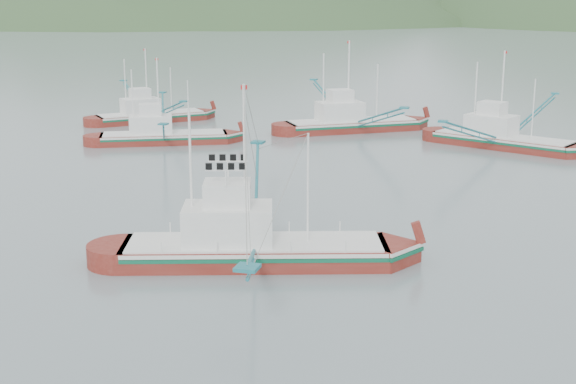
% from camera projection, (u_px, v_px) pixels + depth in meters
% --- Properties ---
extents(ground, '(1200.00, 1200.00, 0.00)m').
position_uv_depth(ground, '(257.00, 280.00, 41.06)').
color(ground, slate).
rests_on(ground, ground).
extents(main_boat, '(14.81, 25.33, 10.50)m').
position_uv_depth(main_boat, '(252.00, 228.00, 43.11)').
color(main_boat, maroon).
rests_on(main_boat, ground).
extents(bg_boat_left, '(12.46, 20.99, 8.94)m').
position_uv_depth(bg_boat_left, '(163.00, 125.00, 77.80)').
color(bg_boat_left, maroon).
rests_on(bg_boat_left, ground).
extents(bg_boat_far, '(17.54, 23.07, 10.25)m').
position_uv_depth(bg_boat_far, '(351.00, 111.00, 84.59)').
color(bg_boat_far, maroon).
rests_on(bg_boat_far, ground).
extents(bg_boat_right, '(13.69, 23.07, 9.82)m').
position_uv_depth(bg_boat_right, '(503.00, 127.00, 75.52)').
color(bg_boat_right, maroon).
rests_on(bg_boat_right, ground).
extents(bg_boat_extra, '(17.90, 18.81, 8.94)m').
position_uv_depth(bg_boat_extra, '(150.00, 105.00, 90.72)').
color(bg_boat_extra, maroon).
rests_on(bg_boat_extra, ground).
extents(headland_left, '(448.00, 308.00, 210.00)m').
position_uv_depth(headland_left, '(136.00, 20.00, 424.02)').
color(headland_left, '#2E4A26').
rests_on(headland_left, ground).
extents(ridge_distant, '(960.00, 400.00, 240.00)m').
position_uv_depth(ridge_distant, '(539.00, 14.00, 557.62)').
color(ridge_distant, slate).
rests_on(ridge_distant, ground).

